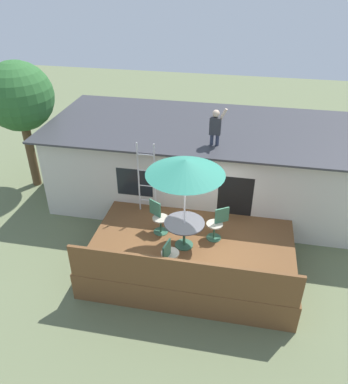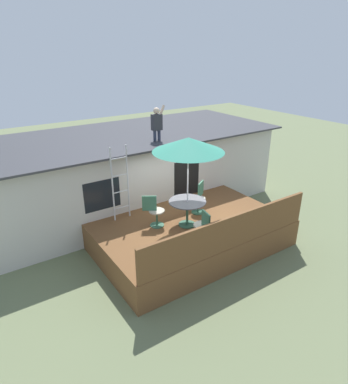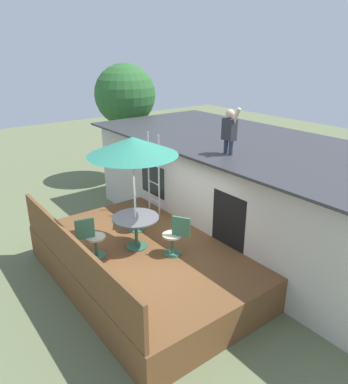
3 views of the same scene
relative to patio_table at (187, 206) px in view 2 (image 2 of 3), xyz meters
name	(u,v)px [view 2 (image 2 of 3)]	position (x,y,z in m)	size (l,w,h in m)	color
ground_plane	(190,245)	(0.19, 0.09, -1.39)	(40.00, 40.00, 0.00)	#66704C
house	(132,169)	(0.19, 3.69, -0.04)	(10.50, 4.50, 2.69)	beige
deck	(190,234)	(0.19, 0.09, -0.99)	(5.38, 3.44, 0.80)	brown
deck_railing	(231,232)	(0.19, -1.58, -0.14)	(5.28, 0.08, 0.90)	brown
patio_table	(187,206)	(0.00, 0.00, 0.00)	(1.04, 1.04, 0.74)	#33664C
patio_umbrella	(188,145)	(0.00, 0.00, 1.76)	(1.90, 1.90, 2.54)	silver
step_ladder	(120,184)	(-1.34, 1.41, 0.51)	(0.52, 0.04, 2.20)	silver
person_figure	(157,122)	(0.46, 2.32, 1.91)	(0.47, 0.20, 1.11)	#33384C
patio_chair_left	(154,211)	(-0.79, 0.48, -0.13)	(0.57, 0.45, 0.92)	#33664C
patio_chair_right	(199,198)	(0.80, 0.50, -0.13)	(0.57, 0.45, 0.92)	#33664C
patio_chair_near	(203,227)	(-0.20, -0.97, -0.13)	(0.44, 0.62, 0.92)	#33664C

